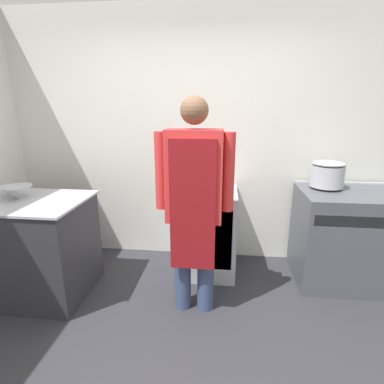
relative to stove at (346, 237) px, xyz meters
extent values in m
plane|color=#2D2D33|center=(-1.52, -1.27, -0.46)|extent=(14.00, 14.00, 0.00)
cube|color=silver|center=(-1.52, 0.43, 0.89)|extent=(8.00, 0.05, 2.70)
cube|color=#2D2D33|center=(-2.96, -0.54, -0.02)|extent=(1.06, 0.74, 0.89)
cube|color=#B2B5BC|center=(-2.96, -0.54, 0.44)|extent=(1.10, 0.77, 0.02)
cube|color=#4C4F56|center=(0.00, 0.00, 0.00)|extent=(0.93, 0.70, 0.92)
cube|color=#B2B5BC|center=(0.00, -0.34, 0.29)|extent=(0.86, 0.03, 0.10)
cube|color=#B2B5BC|center=(0.00, 0.34, 0.47)|extent=(0.93, 0.03, 0.02)
cube|color=silver|center=(-1.36, 0.06, -0.02)|extent=(0.57, 0.64, 0.87)
cube|color=silver|center=(-1.36, -0.25, 0.02)|extent=(0.48, 0.02, 0.61)
cylinder|color=#38476B|center=(-1.53, -0.60, -0.05)|extent=(0.14, 0.14, 0.81)
cylinder|color=#38476B|center=(-1.34, -0.60, -0.05)|extent=(0.14, 0.14, 0.81)
cube|color=red|center=(-1.44, -0.60, 0.71)|extent=(0.44, 0.22, 0.71)
cube|color=maroon|center=(-1.44, -0.72, 0.50)|extent=(0.35, 0.02, 1.02)
cylinder|color=red|center=(-1.70, -0.60, 0.75)|extent=(0.09, 0.09, 0.61)
cylinder|color=red|center=(-1.17, -0.60, 0.75)|extent=(0.09, 0.09, 0.61)
sphere|color=brown|center=(-1.44, -0.60, 1.20)|extent=(0.21, 0.21, 0.21)
cone|color=#B2B5BC|center=(-3.01, -0.51, 0.51)|extent=(0.27, 0.27, 0.12)
cone|color=#B2B5BC|center=(-3.16, -0.38, 0.49)|extent=(0.17, 0.17, 0.08)
cylinder|color=#B2B5BC|center=(-0.21, 0.12, 0.58)|extent=(0.31, 0.31, 0.21)
ellipsoid|color=#B2B5BC|center=(-0.21, 0.12, 0.70)|extent=(0.30, 0.30, 0.05)
camera|label=1|loc=(-1.20, -2.85, 1.22)|focal=28.00mm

